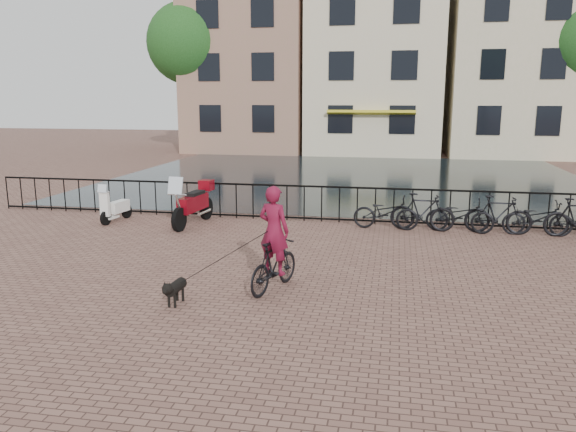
% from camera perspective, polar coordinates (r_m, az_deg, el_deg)
% --- Properties ---
extents(ground, '(100.00, 100.00, 0.00)m').
position_cam_1_polar(ground, '(8.46, -3.96, -12.19)').
color(ground, brown).
rests_on(ground, ground).
extents(canal_water, '(20.00, 20.00, 0.00)m').
position_cam_1_polar(canal_water, '(25.07, 6.24, 3.98)').
color(canal_water, black).
rests_on(canal_water, ground).
extents(railing, '(20.00, 0.05, 1.02)m').
position_cam_1_polar(railing, '(15.86, 3.44, 1.23)').
color(railing, black).
rests_on(railing, ground).
extents(canal_house_left, '(7.50, 9.00, 12.80)m').
position_cam_1_polar(canal_house_left, '(38.75, -3.44, 16.32)').
color(canal_house_left, '#906F53').
rests_on(canal_house_left, ground).
extents(canal_house_mid, '(8.00, 9.50, 11.80)m').
position_cam_1_polar(canal_house_mid, '(37.55, 8.94, 15.57)').
color(canal_house_mid, beige).
rests_on(canal_house_mid, ground).
extents(canal_house_right, '(7.00, 9.00, 13.30)m').
position_cam_1_polar(canal_house_right, '(38.14, 21.57, 15.98)').
color(canal_house_right, '#C2B990').
rests_on(canal_house_right, ground).
extents(tree_far_left, '(5.04, 5.04, 9.27)m').
position_cam_1_polar(tree_far_left, '(36.97, -10.15, 16.88)').
color(tree_far_left, black).
rests_on(tree_far_left, ground).
extents(cyclist, '(0.97, 1.71, 2.26)m').
position_cam_1_polar(cyclist, '(10.11, -1.43, -2.93)').
color(cyclist, black).
rests_on(cyclist, ground).
extents(dog, '(0.27, 0.73, 0.49)m').
position_cam_1_polar(dog, '(9.79, -11.34, -7.43)').
color(dog, black).
rests_on(dog, ground).
extents(motorcycle, '(0.76, 2.13, 1.49)m').
position_cam_1_polar(motorcycle, '(15.56, -9.65, 1.76)').
color(motorcycle, maroon).
rests_on(motorcycle, ground).
extents(scooter, '(0.52, 1.29, 1.17)m').
position_cam_1_polar(scooter, '(16.55, -17.11, 1.45)').
color(scooter, white).
rests_on(scooter, ground).
extents(parked_bike_0, '(1.75, 0.70, 0.90)m').
position_cam_1_polar(parked_bike_0, '(15.15, 9.90, 0.35)').
color(parked_bike_0, black).
rests_on(parked_bike_0, ground).
extents(parked_bike_1, '(1.69, 0.59, 1.00)m').
position_cam_1_polar(parked_bike_1, '(15.16, 13.49, 0.39)').
color(parked_bike_1, black).
rests_on(parked_bike_1, ground).
extents(parked_bike_2, '(1.78, 0.81, 0.90)m').
position_cam_1_polar(parked_bike_2, '(15.24, 17.05, 0.07)').
color(parked_bike_2, black).
rests_on(parked_bike_2, ground).
extents(parked_bike_3, '(1.69, 0.58, 1.00)m').
position_cam_1_polar(parked_bike_3, '(15.36, 20.58, 0.11)').
color(parked_bike_3, black).
rests_on(parked_bike_3, ground).
extents(parked_bike_4, '(1.72, 0.62, 0.90)m').
position_cam_1_polar(parked_bike_4, '(15.56, 24.01, -0.21)').
color(parked_bike_4, black).
rests_on(parked_bike_4, ground).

